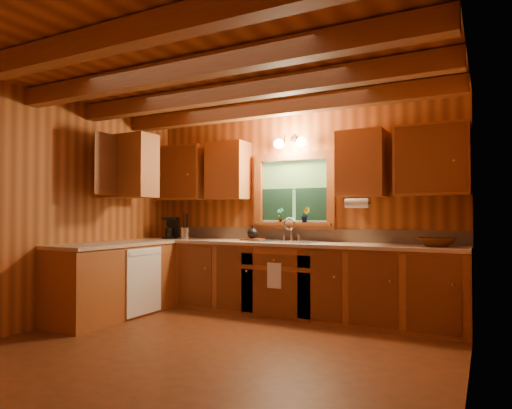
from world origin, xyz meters
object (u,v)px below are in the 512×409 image
object	(u,v)px
cutting_board	(253,240)
wicker_basket	(437,242)
coffee_maker	(171,228)
sink	(286,245)

from	to	relation	value
cutting_board	wicker_basket	distance (m)	2.26
cutting_board	wicker_basket	world-z (taller)	wicker_basket
coffee_maker	wicker_basket	xyz separation A→B (m)	(3.51, 0.02, -0.10)
wicker_basket	coffee_maker	bearing A→B (deg)	-179.73
coffee_maker	cutting_board	xyz separation A→B (m)	(1.25, 0.10, -0.14)
sink	cutting_board	xyz separation A→B (m)	(-0.50, 0.05, 0.06)
sink	wicker_basket	xyz separation A→B (m)	(1.76, -0.04, 0.09)
wicker_basket	cutting_board	bearing A→B (deg)	177.75
sink	cutting_board	distance (m)	0.50
cutting_board	sink	bearing A→B (deg)	-8.09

